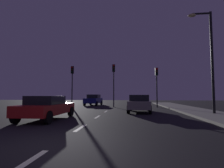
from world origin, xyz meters
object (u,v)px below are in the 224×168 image
object	(u,v)px
car_adjacent_lane	(47,107)
street_lamp_right	(208,53)
traffic_signal_left	(72,78)
car_oncoming_far	(93,100)
car_stopped_ahead	(139,103)
traffic_signal_center	(114,77)
traffic_signal_right	(157,79)

from	to	relation	value
car_adjacent_lane	street_lamp_right	world-z (taller)	street_lamp_right
traffic_signal_left	street_lamp_right	size ratio (longest dim) A/B	0.68
traffic_signal_left	street_lamp_right	distance (m)	14.72
street_lamp_right	car_oncoming_far	bearing A→B (deg)	132.61
car_oncoming_far	street_lamp_right	size ratio (longest dim) A/B	0.54
car_stopped_ahead	car_adjacent_lane	distance (m)	7.40
car_adjacent_lane	traffic_signal_left	bearing A→B (deg)	101.91
street_lamp_right	car_adjacent_lane	bearing A→B (deg)	-163.26
car_adjacent_lane	traffic_signal_center	bearing A→B (deg)	75.45
traffic_signal_right	street_lamp_right	xyz separation A→B (m)	(2.42, -7.71, 1.14)
traffic_signal_center	car_oncoming_far	distance (m)	5.79
street_lamp_right	traffic_signal_right	bearing A→B (deg)	107.45
traffic_signal_right	car_adjacent_lane	xyz separation A→B (m)	(-7.80, -10.79, -2.53)
car_oncoming_far	street_lamp_right	xyz separation A→B (m)	(10.69, -11.62, 3.60)
traffic_signal_left	traffic_signal_center	xyz separation A→B (m)	(5.08, 0.00, 0.08)
traffic_signal_right	car_oncoming_far	distance (m)	9.46
car_adjacent_lane	car_oncoming_far	xyz separation A→B (m)	(-0.46, 14.69, 0.07)
traffic_signal_right	street_lamp_right	world-z (taller)	street_lamp_right
car_stopped_ahead	car_oncoming_far	bearing A→B (deg)	121.44
car_oncoming_far	traffic_signal_left	bearing A→B (deg)	-114.96
traffic_signal_right	car_oncoming_far	xyz separation A→B (m)	(-8.26, 3.90, -2.46)
traffic_signal_center	car_stopped_ahead	bearing A→B (deg)	-65.24
traffic_signal_left	car_stopped_ahead	world-z (taller)	traffic_signal_left
traffic_signal_right	street_lamp_right	size ratio (longest dim) A/B	0.63
traffic_signal_right	car_oncoming_far	size ratio (longest dim) A/B	1.15
traffic_signal_center	traffic_signal_right	distance (m)	5.01
traffic_signal_center	street_lamp_right	distance (m)	10.74
car_stopped_ahead	car_adjacent_lane	bearing A→B (deg)	-137.80
traffic_signal_left	car_adjacent_lane	size ratio (longest dim) A/B	1.15
traffic_signal_center	car_adjacent_lane	world-z (taller)	traffic_signal_center
traffic_signal_left	traffic_signal_center	bearing A→B (deg)	0.00
traffic_signal_center	traffic_signal_right	xyz separation A→B (m)	(5.00, -0.00, -0.32)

